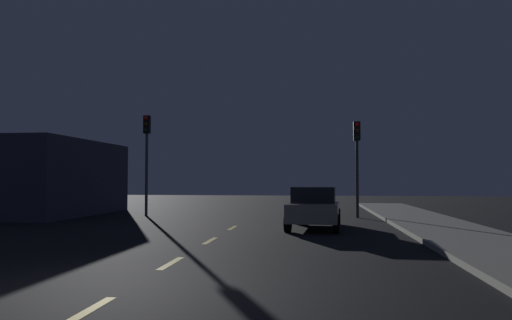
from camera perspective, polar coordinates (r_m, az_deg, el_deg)
name	(u,v)px	position (r m, az deg, el deg)	size (l,w,h in m)	color
ground_plane	(214,238)	(14.85, -4.96, -9.25)	(80.00, 80.00, 0.00)	black
sidewalk_curb_right	(472,240)	(15.17, 24.31, -8.62)	(3.00, 40.00, 0.15)	gray
lane_stripe_nearest	(87,312)	(7.16, -19.47, -16.62)	(0.16, 1.60, 0.01)	#EACC4C
lane_stripe_second	(171,263)	(10.63, -10.05, -11.97)	(0.16, 1.60, 0.01)	#EACC4C
lane_stripe_third	(210,241)	(14.26, -5.48, -9.52)	(0.16, 1.60, 0.01)	#EACC4C
lane_stripe_fourth	(233,228)	(17.97, -2.80, -8.04)	(0.16, 1.60, 0.01)	#EACC4C
traffic_signal_left	(147,145)	(24.50, -12.85, 1.70)	(0.32, 0.38, 4.99)	#4C4C51
traffic_signal_right	(357,150)	(23.09, 11.90, 1.20)	(0.32, 0.38, 4.53)	#2D2D30
car_stopped_ahead	(315,207)	(17.88, 6.96, -5.59)	(2.06, 4.35, 1.53)	gray
storefront_left	(43,178)	(26.80, -23.94, -1.96)	(5.49, 8.67, 3.75)	#333847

